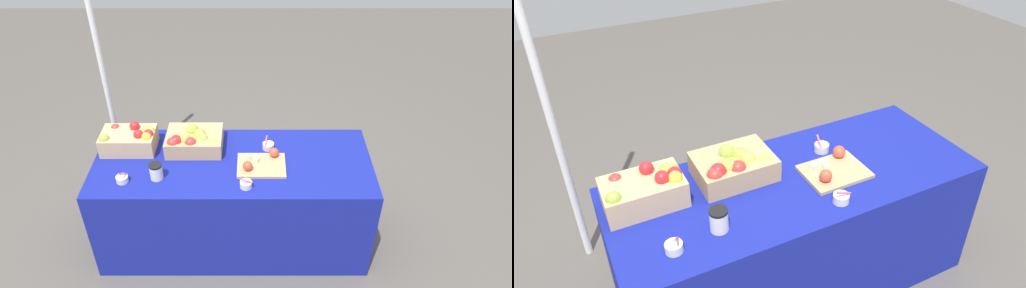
% 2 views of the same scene
% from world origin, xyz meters
% --- Properties ---
extents(ground_plane, '(10.00, 10.00, 0.00)m').
position_xyz_m(ground_plane, '(0.00, 0.00, 0.00)').
color(ground_plane, '#56514C').
extents(table, '(1.90, 0.76, 0.74)m').
position_xyz_m(table, '(0.00, 0.00, 0.37)').
color(table, navy).
rests_on(table, ground_plane).
extents(apple_crate_left, '(0.37, 0.24, 0.19)m').
position_xyz_m(apple_crate_left, '(-0.72, 0.15, 0.82)').
color(apple_crate_left, tan).
rests_on(apple_crate_left, table).
extents(apple_crate_middle, '(0.39, 0.29, 0.17)m').
position_xyz_m(apple_crate_middle, '(-0.27, 0.14, 0.81)').
color(apple_crate_middle, tan).
rests_on(apple_crate_middle, table).
extents(cutting_board_front, '(0.32, 0.26, 0.08)m').
position_xyz_m(cutting_board_front, '(0.19, -0.05, 0.76)').
color(cutting_board_front, tan).
rests_on(cutting_board_front, table).
extents(sample_bowl_near, '(0.08, 0.08, 0.09)m').
position_xyz_m(sample_bowl_near, '(0.10, -0.27, 0.76)').
color(sample_bowl_near, silver).
rests_on(sample_bowl_near, table).
extents(sample_bowl_mid, '(0.08, 0.09, 0.11)m').
position_xyz_m(sample_bowl_mid, '(-0.70, -0.21, 0.76)').
color(sample_bowl_mid, silver).
rests_on(sample_bowl_mid, table).
extents(sample_bowl_far, '(0.08, 0.08, 0.09)m').
position_xyz_m(sample_bowl_far, '(0.25, 0.14, 0.76)').
color(sample_bowl_far, silver).
rests_on(sample_bowl_far, table).
extents(coffee_cup, '(0.08, 0.08, 0.11)m').
position_xyz_m(coffee_cup, '(-0.49, -0.18, 0.80)').
color(coffee_cup, silver).
rests_on(coffee_cup, table).
extents(tent_pole, '(0.04, 0.04, 2.10)m').
position_xyz_m(tent_pole, '(-1.03, 0.76, 1.05)').
color(tent_pole, white).
rests_on(tent_pole, ground_plane).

